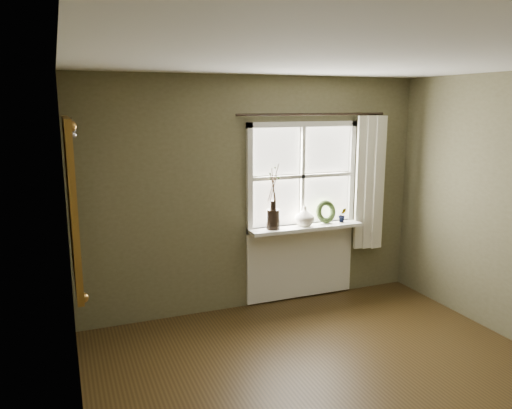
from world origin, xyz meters
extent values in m
plane|color=silver|center=(0.00, 0.00, 2.60)|extent=(4.50, 4.50, 0.00)
cube|color=brown|center=(0.00, 2.30, 1.30)|extent=(4.00, 0.10, 2.60)
cube|color=brown|center=(-2.05, 0.00, 1.30)|extent=(0.10, 4.50, 2.60)
cube|color=white|center=(0.55, 2.22, 0.89)|extent=(1.36, 0.06, 0.06)
cube|color=white|center=(0.55, 2.22, 2.07)|extent=(1.36, 0.06, 0.06)
cube|color=white|center=(-0.10, 2.22, 1.48)|extent=(0.06, 0.06, 1.24)
cube|color=white|center=(1.20, 2.22, 1.48)|extent=(0.06, 0.06, 1.24)
cube|color=white|center=(0.55, 2.22, 1.48)|extent=(1.24, 0.05, 0.04)
cube|color=white|center=(0.55, 2.22, 1.48)|extent=(0.04, 0.05, 1.12)
cube|color=white|center=(0.23, 2.25, 1.77)|extent=(0.59, 0.01, 0.53)
cube|color=white|center=(0.88, 2.25, 1.77)|extent=(0.59, 0.01, 0.53)
cube|color=white|center=(0.23, 2.25, 1.19)|extent=(0.59, 0.01, 0.53)
cube|color=white|center=(0.88, 2.25, 1.19)|extent=(0.59, 0.01, 0.53)
cube|color=white|center=(0.55, 2.12, 0.90)|extent=(1.36, 0.26, 0.04)
cube|color=white|center=(0.55, 2.23, 0.46)|extent=(1.36, 0.04, 0.88)
cylinder|color=black|center=(0.14, 2.12, 1.03)|extent=(0.20, 0.20, 0.22)
imported|color=silver|center=(0.54, 2.12, 1.04)|extent=(0.29, 0.29, 0.23)
torus|color=#31431E|center=(0.83, 2.16, 1.02)|extent=(0.29, 0.17, 0.28)
imported|color=#31431E|center=(0.11, 2.12, 1.00)|extent=(0.10, 0.08, 0.16)
imported|color=#31431E|center=(1.04, 2.12, 1.01)|extent=(0.11, 0.10, 0.17)
cube|color=silver|center=(1.39, 2.13, 1.37)|extent=(0.36, 0.12, 1.59)
cylinder|color=black|center=(0.65, 2.17, 2.18)|extent=(1.84, 0.03, 0.03)
cube|color=white|center=(-1.97, 1.38, 1.51)|extent=(0.02, 0.94, 1.16)
cube|color=olive|center=(-1.96, 1.38, 2.14)|extent=(0.05, 1.14, 0.10)
cube|color=olive|center=(-1.96, 1.38, 0.88)|extent=(0.05, 1.14, 0.10)
cube|color=olive|center=(-1.96, 0.86, 1.51)|extent=(0.05, 0.10, 1.16)
cube|color=olive|center=(-1.96, 1.90, 1.51)|extent=(0.05, 0.10, 1.16)
sphere|color=silver|center=(-1.91, 1.35, 2.09)|extent=(0.04, 0.04, 0.04)
sphere|color=silver|center=(-1.91, 1.38, 2.05)|extent=(0.04, 0.04, 0.04)
sphere|color=silver|center=(-1.91, 1.41, 2.10)|extent=(0.04, 0.04, 0.04)
camera|label=1|loc=(-2.04, -2.84, 2.29)|focal=35.00mm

